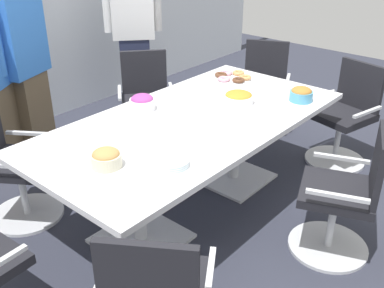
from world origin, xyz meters
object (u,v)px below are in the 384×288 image
at_px(office_chair_4, 263,92).
at_px(person_standing_3, 133,29).
at_px(conference_table, 192,135).
at_px(napkin_pile, 145,129).
at_px(donut_platter, 232,77).
at_px(plate_stack, 172,163).
at_px(office_chair_3, 344,120).
at_px(snack_bowl_pretzels, 301,94).
at_px(office_chair_5, 146,106).
at_px(snack_bowl_cookies, 106,158).
at_px(person_standing_2, 24,65).
at_px(snack_bowl_chips_orange, 238,97).
at_px(office_chair_6, 12,169).
at_px(office_chair_2, 344,200).
at_px(snack_bowl_candy_mix, 142,102).

xyz_separation_m(office_chair_4, person_standing_3, (-0.58, 1.29, 0.56)).
height_order(conference_table, napkin_pile, napkin_pile).
bearing_deg(office_chair_4, person_standing_3, -1.46).
xyz_separation_m(donut_platter, plate_stack, (-1.48, -0.65, 0.00)).
height_order(office_chair_3, snack_bowl_pretzels, office_chair_3).
relative_size(office_chair_5, snack_bowl_pretzels, 5.03).
relative_size(office_chair_3, person_standing_3, 0.50).
relative_size(office_chair_3, plate_stack, 4.52).
bearing_deg(snack_bowl_pretzels, snack_bowl_cookies, 168.12).
xyz_separation_m(office_chair_3, napkin_pile, (-1.85, 0.64, 0.37)).
height_order(conference_table, person_standing_2, person_standing_2).
relative_size(office_chair_5, donut_platter, 2.76).
bearing_deg(snack_bowl_cookies, snack_bowl_pretzels, -11.88).
relative_size(person_standing_3, snack_bowl_chips_orange, 7.80).
bearing_deg(office_chair_6, person_standing_3, 167.22).
bearing_deg(office_chair_2, conference_table, 81.40).
height_order(office_chair_5, napkin_pile, office_chair_5).
height_order(office_chair_4, person_standing_3, person_standing_3).
distance_m(conference_table, snack_bowl_cookies, 0.86).
relative_size(office_chair_2, person_standing_3, 0.50).
relative_size(snack_bowl_candy_mix, plate_stack, 0.95).
bearing_deg(snack_bowl_candy_mix, person_standing_2, 101.26).
bearing_deg(conference_table, donut_platter, 18.56).
relative_size(person_standing_2, snack_bowl_chips_orange, 7.41).
bearing_deg(person_standing_2, napkin_pile, 67.92).
relative_size(office_chair_3, snack_bowl_candy_mix, 4.76).
height_order(office_chair_2, snack_bowl_candy_mix, office_chair_2).
relative_size(office_chair_3, office_chair_5, 1.00).
height_order(office_chair_5, snack_bowl_chips_orange, office_chair_5).
relative_size(office_chair_5, person_standing_3, 0.50).
height_order(snack_bowl_candy_mix, donut_platter, snack_bowl_candy_mix).
xyz_separation_m(office_chair_5, person_standing_2, (-0.88, 0.56, 0.50)).
distance_m(person_standing_3, snack_bowl_chips_orange, 1.85).
bearing_deg(office_chair_4, snack_bowl_cookies, 75.15).
bearing_deg(office_chair_2, office_chair_5, 60.83).
height_order(office_chair_3, office_chair_4, same).
relative_size(snack_bowl_candy_mix, napkin_pile, 1.01).
distance_m(office_chair_4, snack_bowl_cookies, 2.50).
relative_size(conference_table, office_chair_6, 2.64).
distance_m(office_chair_3, snack_bowl_candy_mix, 1.89).
relative_size(conference_table, person_standing_2, 1.38).
xyz_separation_m(snack_bowl_pretzels, donut_platter, (0.07, 0.72, -0.04)).
height_order(office_chair_2, snack_bowl_chips_orange, office_chair_2).
xyz_separation_m(conference_table, office_chair_3, (1.47, -0.54, -0.22)).
distance_m(office_chair_6, person_standing_3, 2.18).
bearing_deg(office_chair_4, office_chair_6, 52.82).
bearing_deg(snack_bowl_chips_orange, plate_stack, -165.01).
relative_size(office_chair_2, napkin_pile, 4.83).
relative_size(person_standing_2, snack_bowl_candy_mix, 9.13).
xyz_separation_m(person_standing_3, snack_bowl_cookies, (-1.84, -1.76, -0.16)).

